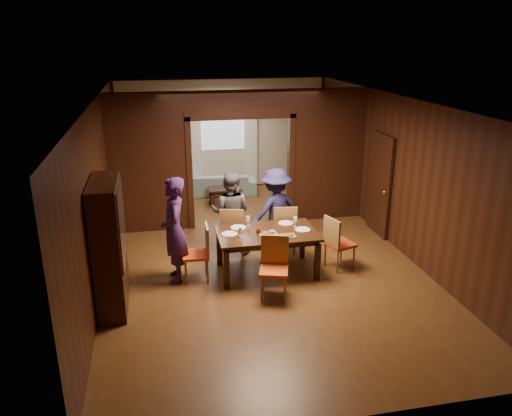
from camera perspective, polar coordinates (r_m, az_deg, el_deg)
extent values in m
plane|color=#523117|center=(9.63, -0.01, -5.10)|extent=(9.00, 9.00, 0.00)
cube|color=silver|center=(8.83, -0.01, 12.30)|extent=(5.50, 9.00, 0.02)
cube|color=black|center=(13.45, -3.88, 8.42)|extent=(5.50, 0.02, 2.90)
cube|color=black|center=(9.01, -17.42, 2.10)|extent=(0.02, 9.00, 2.90)
cube|color=black|center=(10.02, 15.63, 3.97)|extent=(0.02, 9.00, 2.90)
cube|color=black|center=(10.56, -12.08, 3.62)|extent=(1.65, 0.15, 2.40)
cube|color=black|center=(11.18, 8.07, 4.73)|extent=(1.65, 0.15, 2.40)
cube|color=black|center=(10.42, -1.80, 11.97)|extent=(5.50, 0.15, 0.50)
cube|color=beige|center=(13.42, -3.86, 8.40)|extent=(5.40, 0.04, 2.85)
imported|color=#3B1C54|center=(8.38, -9.34, -2.51)|extent=(0.45, 0.67, 1.80)
imported|color=#515158|center=(9.39, -2.93, -0.54)|extent=(0.94, 0.85, 1.59)
imported|color=#1E1C46|center=(9.46, 2.22, -0.26)|extent=(1.19, 0.93, 1.63)
imported|color=#87ACB1|center=(13.08, -4.11, 2.79)|extent=(1.92, 0.90, 0.54)
imported|color=black|center=(8.69, 1.45, -2.17)|extent=(0.31, 0.31, 0.08)
cube|color=black|center=(8.72, 1.24, -5.06)|extent=(1.71, 1.06, 0.76)
cube|color=black|center=(12.33, -3.59, 1.42)|extent=(0.80, 0.50, 0.40)
cube|color=black|center=(7.73, -16.44, -4.19)|extent=(0.40, 1.20, 2.00)
cube|color=black|center=(10.54, 13.99, 2.58)|extent=(0.06, 0.90, 2.10)
cube|color=silver|center=(13.34, -3.87, 9.43)|extent=(1.20, 0.03, 1.30)
cube|color=white|center=(13.31, -7.03, 7.33)|extent=(0.35, 0.06, 2.40)
cube|color=white|center=(13.51, -0.62, 7.65)|extent=(0.35, 0.06, 2.40)
cylinder|color=silver|center=(8.48, -3.05, -2.97)|extent=(0.27, 0.27, 0.01)
cylinder|color=white|center=(8.75, -2.03, -2.23)|extent=(0.27, 0.27, 0.01)
cylinder|color=silver|center=(8.96, 3.43, -1.74)|extent=(0.27, 0.27, 0.01)
cylinder|color=silver|center=(8.69, 5.34, -2.46)|extent=(0.27, 0.27, 0.01)
cylinder|color=silver|center=(8.32, 1.84, -3.42)|extent=(0.27, 0.27, 0.01)
cube|color=gray|center=(8.47, 1.37, -2.89)|extent=(0.30, 0.20, 0.04)
cube|color=slate|center=(8.39, 3.51, -3.14)|extent=(0.30, 0.20, 0.04)
cylinder|color=silver|center=(8.29, 1.83, -3.03)|extent=(0.07, 0.07, 0.14)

